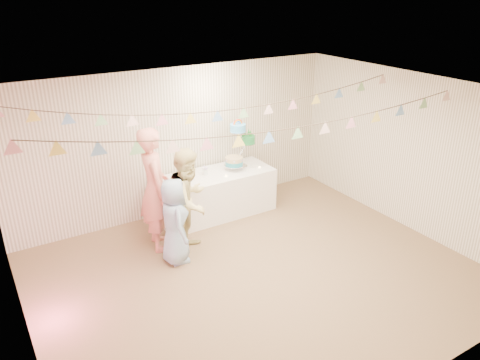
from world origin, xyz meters
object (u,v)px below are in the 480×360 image
table (215,194)px  person_child (174,221)px  cake_stand (240,146)px  person_adult_b (189,201)px  person_adult_a (155,189)px

table → person_child: person_child is taller
cake_stand → person_adult_b: person_adult_b is taller
table → cake_stand: 0.96m
cake_stand → table: bearing=-174.8°
table → person_adult_b: size_ratio=1.25×
table → cake_stand: bearing=5.2°
cake_stand → person_adult_a: (-1.86, -0.55, -0.20)m
person_child → person_adult_a: bearing=14.0°
cake_stand → person_adult_a: bearing=-163.7°
cake_stand → person_adult_a: size_ratio=0.43×
table → cake_stand: cake_stand is taller
person_child → person_adult_b: bearing=-55.1°
person_adult_b → person_adult_a: bearing=99.0°
person_adult_a → person_adult_b: 0.56m
person_adult_b → cake_stand: bearing=-4.5°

